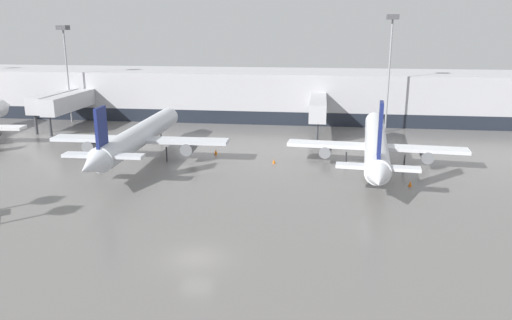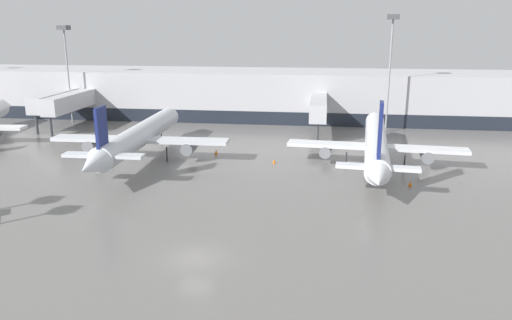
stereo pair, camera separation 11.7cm
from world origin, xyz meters
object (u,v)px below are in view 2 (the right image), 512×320
parked_jet_1 (139,136)px  traffic_cone_3 (216,152)px  parked_jet_3 (376,143)px  apron_light_mast_3 (65,46)px  traffic_cone_1 (274,161)px  apron_light_mast_2 (392,41)px  traffic_cone_0 (218,141)px  traffic_cone_2 (410,184)px

parked_jet_1 → traffic_cone_3: size_ratio=49.47×
parked_jet_3 → apron_light_mast_3: size_ratio=2.08×
traffic_cone_1 → traffic_cone_3: traffic_cone_3 is taller
traffic_cone_1 → apron_light_mast_2: apron_light_mast_2 is taller
traffic_cone_1 → parked_jet_3: bearing=2.9°
parked_jet_1 → traffic_cone_0: bearing=-39.5°
parked_jet_1 → apron_light_mast_2: apron_light_mast_2 is taller
traffic_cone_0 → apron_light_mast_3: bearing=155.9°
parked_jet_1 → traffic_cone_1: (17.92, 0.47, -2.93)m
traffic_cone_1 → traffic_cone_2: traffic_cone_1 is taller
apron_light_mast_3 → traffic_cone_0: bearing=-24.1°
parked_jet_3 → traffic_cone_2: (3.14, -8.18, -2.69)m
traffic_cone_0 → traffic_cone_3: bearing=-80.5°
apron_light_mast_3 → parked_jet_3: bearing=-23.6°
apron_light_mast_3 → traffic_cone_1: bearing=-30.7°
parked_jet_3 → traffic_cone_3: size_ratio=51.73×
traffic_cone_3 → traffic_cone_1: bearing=-23.3°
parked_jet_3 → traffic_cone_3: parked_jet_3 is taller
traffic_cone_0 → traffic_cone_3: traffic_cone_0 is taller
parked_jet_1 → traffic_cone_3: (9.42, 4.13, -2.88)m
parked_jet_1 → traffic_cone_2: bearing=-103.0°
traffic_cone_0 → traffic_cone_2: bearing=-34.5°
traffic_cone_1 → traffic_cone_3: bearing=156.7°
parked_jet_3 → apron_light_mast_2: 24.83m
parked_jet_3 → traffic_cone_1: bearing=97.6°
traffic_cone_0 → apron_light_mast_2: bearing=24.5°
traffic_cone_1 → apron_light_mast_2: (16.67, 22.05, 14.70)m
traffic_cone_0 → apron_light_mast_3: 36.09m
traffic_cone_3 → apron_light_mast_2: size_ratio=0.04×
traffic_cone_0 → traffic_cone_2: 31.11m
traffic_cone_3 → apron_light_mast_3: bearing=147.5°
apron_light_mast_2 → apron_light_mast_3: bearing=178.2°
traffic_cone_0 → traffic_cone_2: traffic_cone_0 is taller
parked_jet_1 → apron_light_mast_2: bearing=-58.2°
traffic_cone_0 → apron_light_mast_2: 32.33m
traffic_cone_1 → apron_light_mast_3: size_ratio=0.03×
traffic_cone_0 → apron_light_mast_2: (26.24, 11.94, 14.63)m
parked_jet_1 → parked_jet_3: parked_jet_3 is taller
traffic_cone_2 → apron_light_mast_3: apron_light_mast_3 is taller
apron_light_mast_3 → parked_jet_1: bearing=-47.5°
parked_jet_1 → traffic_cone_1: parked_jet_1 is taller
parked_jet_3 → apron_light_mast_2: (3.75, 21.40, 12.02)m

